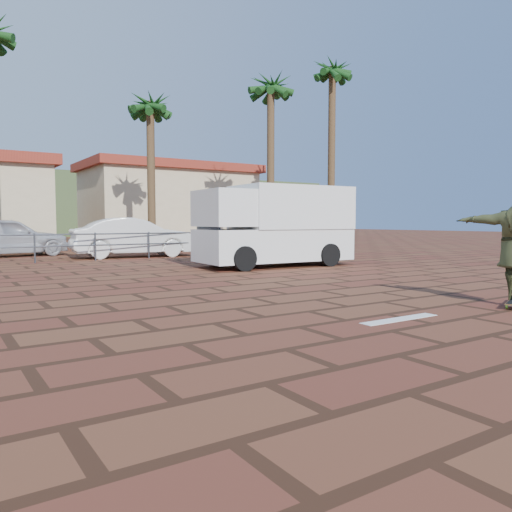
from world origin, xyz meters
The scene contains 11 objects.
ground centered at (0.00, 0.00, 0.00)m, with size 120.00×120.00×0.00m, color brown.
paint_stripe centered at (0.70, -1.20, 0.00)m, with size 1.40×0.22×0.01m, color white.
guardrail centered at (0.00, 12.00, 0.68)m, with size 24.06×0.06×1.00m.
palm_center centered at (3.50, 15.50, 6.36)m, with size 2.40×2.40×7.75m.
palm_right centered at (9.00, 14.00, 7.58)m, with size 2.40×2.40×9.05m.
palm_far_right centered at (12.00, 13.00, 8.51)m, with size 2.40×2.40×10.05m.
building_east centered at (8.00, 24.00, 2.54)m, with size 10.60×6.60×5.00m.
campervan centered at (4.15, 6.74, 1.31)m, with size 4.91×2.31×2.50m.
car_silver centered at (-2.39, 16.00, 0.79)m, with size 1.86×4.63×1.58m, color silver.
car_white centered at (1.76, 13.00, 0.77)m, with size 1.63×4.67×1.54m, color silver.
street_sign centered at (12.00, 12.00, 1.68)m, with size 0.49×0.07×2.41m.
Camera 1 is at (-4.89, -5.99, 1.41)m, focal length 35.00 mm.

